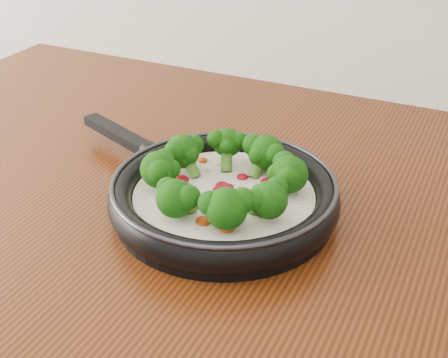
% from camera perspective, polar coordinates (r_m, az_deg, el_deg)
% --- Properties ---
extents(skillet, '(0.47, 0.37, 0.08)m').
position_cam_1_polar(skillet, '(0.76, -0.11, -1.21)').
color(skillet, black).
rests_on(skillet, counter).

